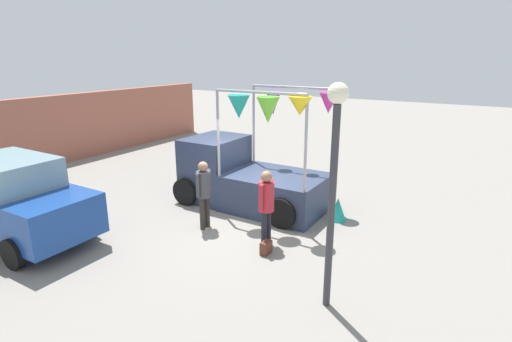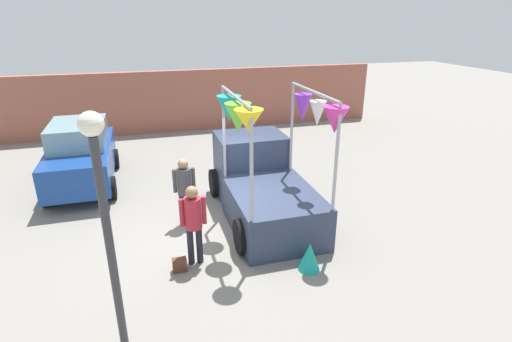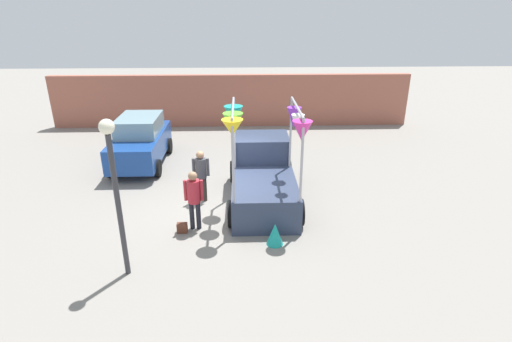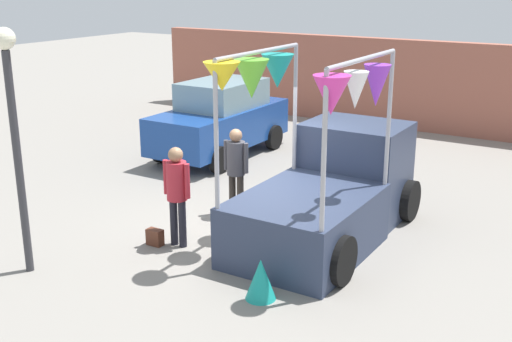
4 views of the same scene
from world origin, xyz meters
The scene contains 9 objects.
ground_plane centered at (0.00, 0.00, 0.00)m, with size 60.00×60.00×0.00m, color gray.
vendor_truck centered at (1.14, 0.57, 0.91)m, with size 2.42×4.15×3.26m.
parked_car centered at (-3.41, 3.78, 0.94)m, with size 1.88×4.00×1.88m.
person_customer centered at (-0.81, -1.25, 1.04)m, with size 0.53×0.34×1.71m.
person_vendor centered at (-0.78, 0.48, 1.01)m, with size 0.53×0.34×1.67m.
handbag centered at (-1.16, -1.45, 0.14)m, with size 0.28×0.16×0.28m, color #592D1E.
street_lamp centered at (-2.19, -3.22, 2.43)m, with size 0.32×0.32×3.69m.
brick_boundary_wall centered at (0.00, 9.10, 1.30)m, with size 18.00×0.36×2.60m, color #9E5947.
folded_kite_bundle_teal centered at (1.33, -2.13, 0.30)m, with size 0.44×0.44×0.60m, color teal.
Camera 2 is at (-1.59, -8.30, 4.77)m, focal length 28.00 mm.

